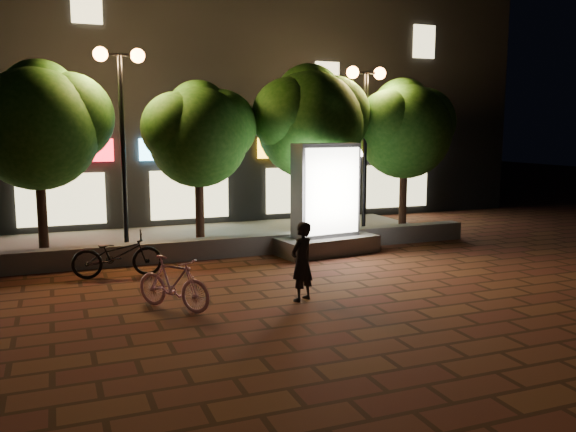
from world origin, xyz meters
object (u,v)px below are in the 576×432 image
street_lamp_left (121,98)px  street_lamp_right (366,107)px  ad_kiosk (325,209)px  scooter_pink (173,283)px  scooter_parked (117,254)px  tree_mid (199,130)px  tree_left (39,121)px  tree_right (311,118)px  tree_far_right (405,125)px  rider (302,262)px

street_lamp_left → street_lamp_right: bearing=0.0°
ad_kiosk → scooter_pink: ad_kiosk is taller
scooter_parked → tree_mid: bearing=-37.7°
tree_left → street_lamp_left: 2.05m
street_lamp_left → street_lamp_right: street_lamp_left is taller
tree_left → street_lamp_right: (8.95, -0.26, 0.45)m
tree_right → tree_far_right: bearing=-0.0°
tree_left → tree_mid: tree_left is taller
rider → tree_mid: bearing=-113.9°
tree_right → street_lamp_left: size_ratio=0.98×
tree_far_right → scooter_pink: (-8.33, -5.50, -2.88)m
scooter_pink → street_lamp_right: bearing=-1.1°
scooter_pink → scooter_parked: (-0.69, 2.84, 0.02)m
tree_mid → scooter_pink: (-1.82, -5.50, -2.73)m
ad_kiosk → rider: ad_kiosk is taller
tree_mid → tree_far_right: bearing=0.0°
street_lamp_left → scooter_pink: size_ratio=3.19×
tree_left → scooter_pink: 6.61m
street_lamp_left → scooter_parked: 4.28m
street_lamp_right → ad_kiosk: bearing=-140.8°
street_lamp_right → ad_kiosk: 3.83m
tree_far_right → rider: (-5.94, -5.83, -2.61)m
street_lamp_right → ad_kiosk: (-2.08, -1.70, -2.73)m
tree_mid → scooter_pink: bearing=-108.3°
tree_mid → rider: bearing=-84.5°
tree_mid → tree_right: (3.31, 0.00, 0.35)m
scooter_pink → street_lamp_left: bearing=53.7°
tree_left → tree_right: (7.30, 0.00, 0.12)m
street_lamp_left → ad_kiosk: street_lamp_left is taller
tree_mid → street_lamp_left: size_ratio=0.87×
tree_mid → tree_left: bearing=180.0°
street_lamp_left → street_lamp_right: 7.00m
tree_far_right → scooter_parked: 9.83m
tree_left → ad_kiosk: size_ratio=1.69×
tree_right → street_lamp_right: size_ratio=1.02×
ad_kiosk → rider: 4.52m
tree_far_right → scooter_parked: (-9.02, -2.66, -2.86)m
street_lamp_left → scooter_pink: street_lamp_left is taller
tree_left → street_lamp_right: street_lamp_right is taller
tree_mid → scooter_pink: 6.40m
street_lamp_right → ad_kiosk: street_lamp_right is taller
scooter_pink → scooter_parked: 2.93m
tree_far_right → rider: size_ratio=3.14×
scooter_parked → tree_far_right: bearing=-67.8°
tree_far_right → street_lamp_left: street_lamp_left is taller
tree_mid → street_lamp_left: bearing=-172.7°
scooter_parked → scooter_pink: bearing=-160.5°
tree_right → street_lamp_left: street_lamp_left is taller
street_lamp_right → rider: 7.75m
tree_far_right → ad_kiosk: size_ratio=1.65×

